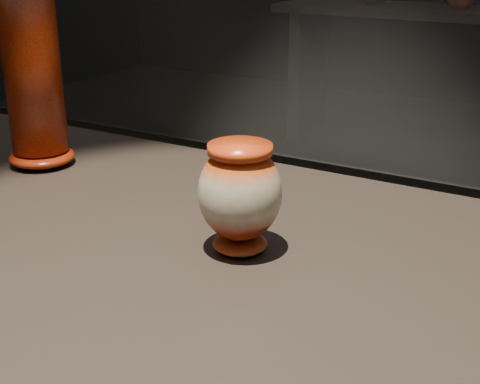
# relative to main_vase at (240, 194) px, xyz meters

# --- Properties ---
(main_vase) EXTENTS (0.13, 0.13, 0.16)m
(main_vase) POSITION_rel_main_vase_xyz_m (0.00, 0.00, 0.00)
(main_vase) COLOR maroon
(main_vase) RESTS_ON display_plinth
(tall_vase) EXTENTS (0.15, 0.15, 0.41)m
(tall_vase) POSITION_rel_main_vase_xyz_m (-0.53, 0.14, 0.11)
(tall_vase) COLOR #A6340B
(tall_vase) RESTS_ON display_plinth
(back_shelf) EXTENTS (2.00, 0.60, 0.90)m
(back_shelf) POSITION_rel_main_vase_xyz_m (-0.62, 3.54, -0.35)
(back_shelf) COLOR black
(back_shelf) RESTS_ON ground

